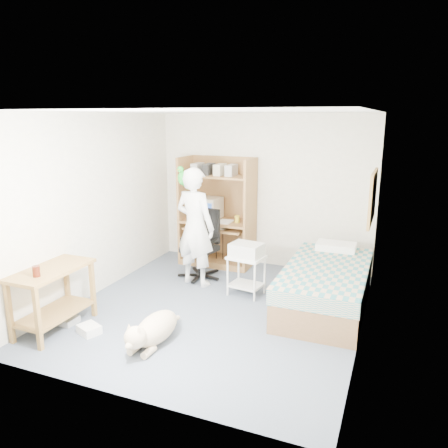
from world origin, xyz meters
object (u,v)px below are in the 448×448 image
at_px(side_desk, 53,289).
at_px(person, 195,227).
at_px(computer_hutch, 218,216).
at_px(office_chair, 202,253).
at_px(printer_cart, 246,269).
at_px(bed, 326,286).
at_px(dog, 153,329).

height_order(side_desk, person, person).
relative_size(computer_hutch, office_chair, 1.71).
bearing_deg(printer_cart, bed, 8.33).
height_order(person, dog, person).
distance_m(bed, side_desk, 3.39).
xyz_separation_m(computer_hutch, dog, (0.40, -2.81, -0.65)).
relative_size(bed, person, 1.15).
xyz_separation_m(bed, printer_cart, (-1.10, -0.01, 0.09)).
bearing_deg(computer_hutch, bed, -29.29).
bearing_deg(bed, office_chair, 168.19).
bearing_deg(office_chair, computer_hutch, 103.66).
distance_m(office_chair, person, 0.59).
relative_size(person, dog, 1.68).
bearing_deg(printer_cart, person, -179.82).
height_order(computer_hutch, bed, computer_hutch).
height_order(bed, person, person).
xyz_separation_m(person, printer_cart, (0.84, -0.11, -0.50)).
relative_size(computer_hutch, person, 1.03).
bearing_deg(person, printer_cart, -175.91).
height_order(bed, printer_cart, bed).
relative_size(office_chair, person, 0.60).
relative_size(side_desk, dog, 0.96).
xyz_separation_m(side_desk, person, (0.91, 1.92, 0.38)).
height_order(bed, dog, bed).
height_order(side_desk, printer_cart, side_desk).
relative_size(person, printer_cart, 3.08).
xyz_separation_m(person, dog, (0.34, -1.80, -0.71)).
bearing_deg(side_desk, person, 64.68).
distance_m(side_desk, dog, 1.30).
bearing_deg(person, side_desk, 76.55).
bearing_deg(office_chair, bed, 0.06).
bearing_deg(dog, side_desk, -172.34).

